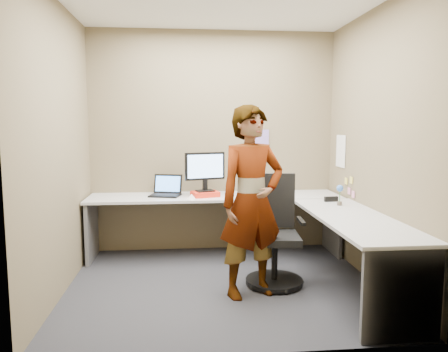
{
  "coord_description": "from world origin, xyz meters",
  "views": [
    {
      "loc": [
        -0.39,
        -4.1,
        1.58
      ],
      "look_at": [
        0.04,
        0.25,
        1.05
      ],
      "focal_mm": 35.0,
      "sensor_mm": 36.0,
      "label": 1
    }
  ],
  "objects": [
    {
      "name": "wall_right",
      "position": [
        1.5,
        0.0,
        1.35
      ],
      "size": [
        0.0,
        2.7,
        2.7
      ],
      "primitive_type": "plane",
      "rotation": [
        1.57,
        0.0,
        -1.57
      ],
      "color": "brown",
      "rests_on": "ground"
    },
    {
      "name": "stapler",
      "position": [
        1.23,
        0.45,
        0.76
      ],
      "size": [
        0.15,
        0.05,
        0.05
      ],
      "primitive_type": "cube",
      "rotation": [
        0.0,
        0.0,
        0.08
      ],
      "color": "black",
      "rests_on": "desk"
    },
    {
      "name": "person",
      "position": [
        0.24,
        -0.25,
        0.87
      ],
      "size": [
        0.74,
        0.61,
        1.75
      ],
      "primitive_type": "imported",
      "rotation": [
        0.0,
        0.0,
        0.36
      ],
      "color": "#999399",
      "rests_on": "ground"
    },
    {
      "name": "laptop",
      "position": [
        -0.57,
        1.03,
        0.79
      ],
      "size": [
        0.4,
        0.36,
        0.24
      ],
      "rotation": [
        0.0,
        0.0,
        -0.27
      ],
      "color": "black",
      "rests_on": "desk"
    },
    {
      "name": "office_chair",
      "position": [
        0.51,
        0.02,
        0.43
      ],
      "size": [
        0.57,
        0.56,
        1.06
      ],
      "rotation": [
        0.0,
        0.0,
        -0.09
      ],
      "color": "black",
      "rests_on": "ground"
    },
    {
      "name": "monitor",
      "position": [
        -0.12,
        0.93,
        1.06
      ],
      "size": [
        0.47,
        0.2,
        0.45
      ],
      "rotation": [
        0.0,
        0.0,
        0.29
      ],
      "color": "black",
      "rests_on": "paper_ream"
    },
    {
      "name": "wall_back",
      "position": [
        0.0,
        1.3,
        1.35
      ],
      "size": [
        3.0,
        0.0,
        3.0
      ],
      "primitive_type": "plane",
      "rotation": [
        1.57,
        0.0,
        0.0
      ],
      "color": "brown",
      "rests_on": "ground"
    },
    {
      "name": "sticky_note_c",
      "position": [
        1.49,
        0.48,
        0.8
      ],
      "size": [
        0.01,
        0.07,
        0.07
      ],
      "primitive_type": "cube",
      "color": "pink",
      "rests_on": "wall_right"
    },
    {
      "name": "ground",
      "position": [
        0.0,
        0.0,
        0.0
      ],
      "size": [
        3.0,
        3.0,
        0.0
      ],
      "primitive_type": "plane",
      "color": "black",
      "rests_on": "ground"
    },
    {
      "name": "wall_left",
      "position": [
        -1.5,
        0.0,
        1.35
      ],
      "size": [
        0.0,
        2.7,
        2.7
      ],
      "primitive_type": "plane",
      "rotation": [
        1.57,
        0.0,
        1.57
      ],
      "color": "brown",
      "rests_on": "ground"
    },
    {
      "name": "paper_ream",
      "position": [
        -0.12,
        0.91,
        0.76
      ],
      "size": [
        0.35,
        0.3,
        0.06
      ],
      "primitive_type": "cube",
      "rotation": [
        0.0,
        0.0,
        0.29
      ],
      "color": "red",
      "rests_on": "desk"
    },
    {
      "name": "calendar_purple",
      "position": [
        0.55,
        1.29,
        1.3
      ],
      "size": [
        0.3,
        0.01,
        0.4
      ],
      "primitive_type": "cube",
      "color": "#846BB7",
      "rests_on": "wall_back"
    },
    {
      "name": "origami",
      "position": [
        -0.28,
        0.75,
        0.76
      ],
      "size": [
        0.1,
        0.1,
        0.06
      ],
      "primitive_type": "cone",
      "color": "white",
      "rests_on": "desk"
    },
    {
      "name": "flower",
      "position": [
        1.24,
        0.23,
        0.87
      ],
      "size": [
        0.07,
        0.07,
        0.22
      ],
      "color": "brown",
      "rests_on": "desk"
    },
    {
      "name": "sticky_note_b",
      "position": [
        1.49,
        0.6,
        0.82
      ],
      "size": [
        0.01,
        0.07,
        0.07
      ],
      "primitive_type": "cube",
      "color": "pink",
      "rests_on": "wall_right"
    },
    {
      "name": "trackball_mouse",
      "position": [
        -0.06,
        0.91,
        0.76
      ],
      "size": [
        0.12,
        0.08,
        0.07
      ],
      "color": "#B7B7BC",
      "rests_on": "desk"
    },
    {
      "name": "desk",
      "position": [
        0.44,
        0.39,
        0.59
      ],
      "size": [
        2.98,
        2.58,
        0.73
      ],
      "color": "silver",
      "rests_on": "ground"
    },
    {
      "name": "sticky_note_a",
      "position": [
        1.49,
        0.55,
        0.95
      ],
      "size": [
        0.01,
        0.07,
        0.07
      ],
      "primitive_type": "cube",
      "color": "#F2E059",
      "rests_on": "wall_right"
    },
    {
      "name": "calendar_white",
      "position": [
        1.49,
        0.9,
        1.25
      ],
      "size": [
        0.01,
        0.28,
        0.38
      ],
      "primitive_type": "cube",
      "color": "white",
      "rests_on": "wall_right"
    },
    {
      "name": "sticky_note_d",
      "position": [
        1.49,
        0.7,
        0.92
      ],
      "size": [
        0.01,
        0.07,
        0.07
      ],
      "primitive_type": "cube",
      "color": "#F2E059",
      "rests_on": "wall_right"
    }
  ]
}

